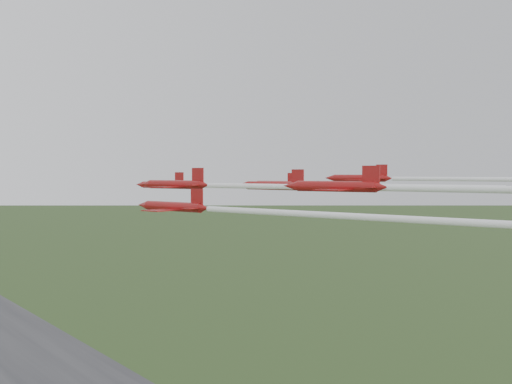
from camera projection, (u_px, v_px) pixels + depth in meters
jet_lead at (231, 186)px, 86.58m from camera, size 19.79×55.39×2.66m
jet_row2_left at (266, 186)px, 70.83m from camera, size 21.33×59.39×2.91m
jet_row2_right at (322, 185)px, 94.27m from camera, size 13.47×42.21×2.39m
jet_row3_left at (285, 213)px, 54.25m from camera, size 16.58×58.06×2.58m
jet_row3_mid at (353, 187)px, 73.37m from camera, size 15.88×55.36×2.94m
jet_row3_right at (405, 179)px, 94.27m from camera, size 15.19×43.35×2.96m
jet_row4_left at (487, 189)px, 54.95m from camera, size 23.95×60.25×2.89m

